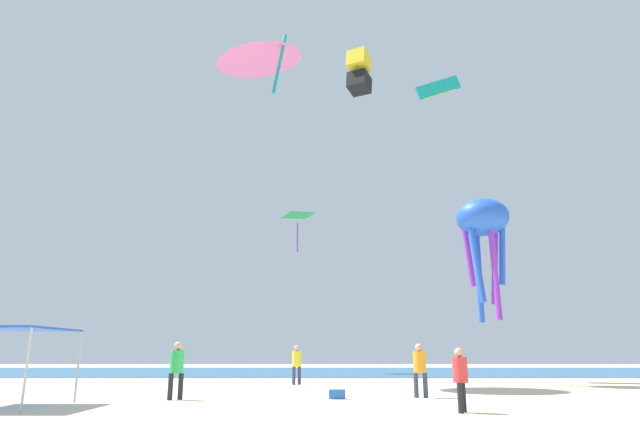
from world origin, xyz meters
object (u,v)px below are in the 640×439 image
(person_leftmost, at_px, (179,365))
(kite_parafoil_teal, at_px, (440,88))
(person_near_tent, at_px, (422,366))
(kite_box_yellow, at_px, (361,72))
(person_central, at_px, (299,361))
(kite_delta_pink, at_px, (260,54))
(canopy_tent, at_px, (13,332))
(kite_octopus_blue, at_px, (485,224))
(cooler_box, at_px, (339,394))
(kite_diamond_green, at_px, (300,217))
(person_rightmost, at_px, (463,374))

(person_leftmost, height_order, kite_parafoil_teal, kite_parafoil_teal)
(person_near_tent, relative_size, kite_box_yellow, 0.61)
(kite_box_yellow, bearing_deg, person_central, 82.74)
(person_leftmost, height_order, kite_delta_pink, kite_delta_pink)
(canopy_tent, bearing_deg, kite_octopus_blue, 31.44)
(person_near_tent, distance_m, person_leftmost, 8.52)
(canopy_tent, bearing_deg, kite_box_yellow, 54.46)
(person_central, distance_m, kite_parafoil_teal, 23.45)
(canopy_tent, bearing_deg, cooler_box, 16.02)
(canopy_tent, relative_size, kite_diamond_green, 0.99)
(kite_octopus_blue, xyz_separation_m, kite_delta_pink, (-12.28, -0.27, 10.03))
(person_rightmost, height_order, kite_diamond_green, kite_diamond_green)
(person_near_tent, xyz_separation_m, kite_box_yellow, (-0.85, 13.55, 19.53))
(kite_parafoil_teal, relative_size, kite_octopus_blue, 0.54)
(canopy_tent, xyz_separation_m, cooler_box, (9.93, 2.85, -1.99))
(person_near_tent, height_order, kite_delta_pink, kite_delta_pink)
(kite_diamond_green, distance_m, kite_octopus_blue, 19.16)
(person_near_tent, height_order, kite_octopus_blue, kite_octopus_blue)
(kite_octopus_blue, distance_m, kite_delta_pink, 15.85)
(person_central, relative_size, cooler_box, 3.33)
(person_near_tent, bearing_deg, cooler_box, 10.27)
(kite_parafoil_teal, distance_m, kite_delta_pink, 15.21)
(kite_diamond_green, xyz_separation_m, kite_parafoil_teal, (10.69, -7.13, 8.12))
(kite_box_yellow, relative_size, kite_delta_pink, 0.44)
(person_leftmost, xyz_separation_m, kite_box_yellow, (7.62, 14.48, 19.51))
(person_central, bearing_deg, kite_diamond_green, -126.59)
(person_near_tent, xyz_separation_m, person_rightmost, (0.20, -4.77, -0.11))
(person_leftmost, distance_m, person_rightmost, 9.49)
(person_near_tent, height_order, person_leftmost, person_leftmost)
(kite_parafoil_teal, bearing_deg, cooler_box, 59.37)
(person_leftmost, xyz_separation_m, kite_parafoil_teal, (13.70, 16.86, 19.55))
(canopy_tent, height_order, kite_delta_pink, kite_delta_pink)
(canopy_tent, height_order, person_central, canopy_tent)
(canopy_tent, bearing_deg, kite_parafoil_teal, 46.72)
(person_leftmost, distance_m, cooler_box, 5.58)
(person_rightmost, distance_m, cooler_box, 5.39)
(person_near_tent, height_order, person_central, person_central)
(kite_box_yellow, bearing_deg, person_near_tent, 119.98)
(person_leftmost, xyz_separation_m, person_central, (3.72, 8.62, -0.00))
(person_near_tent, height_order, person_rightmost, person_near_tent)
(canopy_tent, height_order, person_near_tent, canopy_tent)
(kite_box_yellow, xyz_separation_m, kite_parafoil_teal, (6.08, 2.38, 0.04))
(person_near_tent, distance_m, kite_box_yellow, 23.78)
(kite_parafoil_teal, height_order, kite_delta_pink, kite_parafoil_teal)
(person_central, bearing_deg, person_leftmost, 27.40)
(canopy_tent, distance_m, kite_box_yellow, 27.79)
(person_near_tent, distance_m, kite_octopus_blue, 11.67)
(kite_diamond_green, bearing_deg, person_near_tent, -11.75)
(person_near_tent, bearing_deg, person_central, -57.50)
(person_near_tent, bearing_deg, kite_diamond_green, -75.88)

